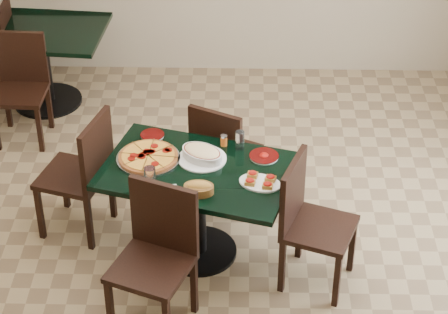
{
  "coord_description": "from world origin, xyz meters",
  "views": [
    {
      "loc": [
        0.21,
        -4.91,
        4.2
      ],
      "look_at": [
        0.09,
        0.0,
        0.82
      ],
      "focal_mm": 70.0,
      "sensor_mm": 36.0,
      "label": 1
    }
  ],
  "objects_px": {
    "pepperoni_pizza": "(148,157)",
    "back_table": "(42,52)",
    "main_table": "(198,190)",
    "chair_far": "(222,151)",
    "lasagna_casserole": "(202,154)",
    "bread_basket": "(199,188)",
    "chair_near": "(157,249)",
    "chair_left": "(84,169)",
    "back_chair_near": "(21,81)",
    "chair_right": "(308,216)",
    "bruschetta_platter": "(260,181)"
  },
  "relations": [
    {
      "from": "main_table",
      "to": "chair_far",
      "type": "bearing_deg",
      "value": 91.35
    },
    {
      "from": "main_table",
      "to": "bread_basket",
      "type": "distance_m",
      "value": 0.35
    },
    {
      "from": "chair_right",
      "to": "bread_basket",
      "type": "xyz_separation_m",
      "value": [
        -0.73,
        -0.03,
        0.25
      ]
    },
    {
      "from": "chair_left",
      "to": "bread_basket",
      "type": "height_order",
      "value": "chair_left"
    },
    {
      "from": "bread_basket",
      "to": "chair_near",
      "type": "bearing_deg",
      "value": -122.6
    },
    {
      "from": "chair_near",
      "to": "bread_basket",
      "type": "xyz_separation_m",
      "value": [
        0.25,
        0.35,
        0.22
      ]
    },
    {
      "from": "lasagna_casserole",
      "to": "chair_far",
      "type": "bearing_deg",
      "value": 107.91
    },
    {
      "from": "bread_basket",
      "to": "bruschetta_platter",
      "type": "bearing_deg",
      "value": 18.26
    },
    {
      "from": "chair_left",
      "to": "chair_far",
      "type": "bearing_deg",
      "value": 124.93
    },
    {
      "from": "back_chair_near",
      "to": "pepperoni_pizza",
      "type": "xyz_separation_m",
      "value": [
        1.24,
        -1.46,
        0.24
      ]
    },
    {
      "from": "pepperoni_pizza",
      "to": "back_table",
      "type": "bearing_deg",
      "value": 120.31
    },
    {
      "from": "chair_far",
      "to": "back_table",
      "type": "bearing_deg",
      "value": -16.35
    },
    {
      "from": "back_table",
      "to": "back_chair_near",
      "type": "distance_m",
      "value": 0.53
    },
    {
      "from": "chair_far",
      "to": "lasagna_casserole",
      "type": "relative_size",
      "value": 2.51
    },
    {
      "from": "chair_right",
      "to": "bruschetta_platter",
      "type": "distance_m",
      "value": 0.41
    },
    {
      "from": "back_table",
      "to": "chair_far",
      "type": "height_order",
      "value": "chair_far"
    },
    {
      "from": "main_table",
      "to": "lasagna_casserole",
      "type": "xyz_separation_m",
      "value": [
        0.03,
        0.12,
        0.23
      ]
    },
    {
      "from": "back_table",
      "to": "chair_far",
      "type": "bearing_deg",
      "value": -37.68
    },
    {
      "from": "back_chair_near",
      "to": "lasagna_casserole",
      "type": "relative_size",
      "value": 2.56
    },
    {
      "from": "back_chair_near",
      "to": "lasagna_casserole",
      "type": "xyz_separation_m",
      "value": [
        1.61,
        -1.46,
        0.27
      ]
    },
    {
      "from": "main_table",
      "to": "chair_left",
      "type": "height_order",
      "value": "chair_left"
    },
    {
      "from": "chair_right",
      "to": "bread_basket",
      "type": "bearing_deg",
      "value": 113.15
    },
    {
      "from": "pepperoni_pizza",
      "to": "bread_basket",
      "type": "distance_m",
      "value": 0.54
    },
    {
      "from": "back_table",
      "to": "chair_right",
      "type": "relative_size",
      "value": 1.27
    },
    {
      "from": "main_table",
      "to": "lasagna_casserole",
      "type": "height_order",
      "value": "lasagna_casserole"
    },
    {
      "from": "bread_basket",
      "to": "bruschetta_platter",
      "type": "xyz_separation_m",
      "value": [
        0.4,
        0.11,
        -0.02
      ]
    },
    {
      "from": "lasagna_casserole",
      "to": "main_table",
      "type": "bearing_deg",
      "value": -70.09
    },
    {
      "from": "chair_far",
      "to": "chair_left",
      "type": "height_order",
      "value": "chair_left"
    },
    {
      "from": "chair_near",
      "to": "chair_left",
      "type": "bearing_deg",
      "value": 146.49
    },
    {
      "from": "lasagna_casserole",
      "to": "bread_basket",
      "type": "relative_size",
      "value": 1.76
    },
    {
      "from": "back_table",
      "to": "chair_right",
      "type": "xyz_separation_m",
      "value": [
        2.26,
        -2.35,
        0.02
      ]
    },
    {
      "from": "back_chair_near",
      "to": "chair_left",
      "type": "bearing_deg",
      "value": -58.59
    },
    {
      "from": "back_chair_near",
      "to": "lasagna_casserole",
      "type": "bearing_deg",
      "value": -40.23
    },
    {
      "from": "chair_far",
      "to": "lasagna_casserole",
      "type": "distance_m",
      "value": 0.55
    },
    {
      "from": "main_table",
      "to": "chair_far",
      "type": "xyz_separation_m",
      "value": [
        0.15,
        0.58,
        -0.06
      ]
    },
    {
      "from": "main_table",
      "to": "back_table",
      "type": "relative_size",
      "value": 1.2
    },
    {
      "from": "chair_left",
      "to": "back_chair_near",
      "type": "bearing_deg",
      "value": -133.61
    },
    {
      "from": "pepperoni_pizza",
      "to": "lasagna_casserole",
      "type": "height_order",
      "value": "lasagna_casserole"
    },
    {
      "from": "back_table",
      "to": "chair_near",
      "type": "xyz_separation_m",
      "value": [
        1.28,
        -2.73,
        0.04
      ]
    },
    {
      "from": "main_table",
      "to": "lasagna_casserole",
      "type": "bearing_deg",
      "value": 92.95
    },
    {
      "from": "chair_near",
      "to": "chair_left",
      "type": "xyz_separation_m",
      "value": [
        -0.61,
        0.88,
        -0.01
      ]
    },
    {
      "from": "chair_far",
      "to": "chair_right",
      "type": "distance_m",
      "value": 1.01
    },
    {
      "from": "main_table",
      "to": "bruschetta_platter",
      "type": "distance_m",
      "value": 0.5
    },
    {
      "from": "chair_right",
      "to": "chair_left",
      "type": "relative_size",
      "value": 0.97
    },
    {
      "from": "chair_far",
      "to": "bread_basket",
      "type": "height_order",
      "value": "chair_far"
    },
    {
      "from": "back_table",
      "to": "chair_right",
      "type": "height_order",
      "value": "chair_right"
    },
    {
      "from": "back_table",
      "to": "chair_left",
      "type": "relative_size",
      "value": 1.24
    },
    {
      "from": "chair_right",
      "to": "bread_basket",
      "type": "distance_m",
      "value": 0.77
    },
    {
      "from": "bread_basket",
      "to": "pepperoni_pizza",
      "type": "bearing_deg",
      "value": 136.79
    },
    {
      "from": "main_table",
      "to": "chair_left",
      "type": "xyz_separation_m",
      "value": [
        -0.84,
        0.25,
        -0.01
      ]
    }
  ]
}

